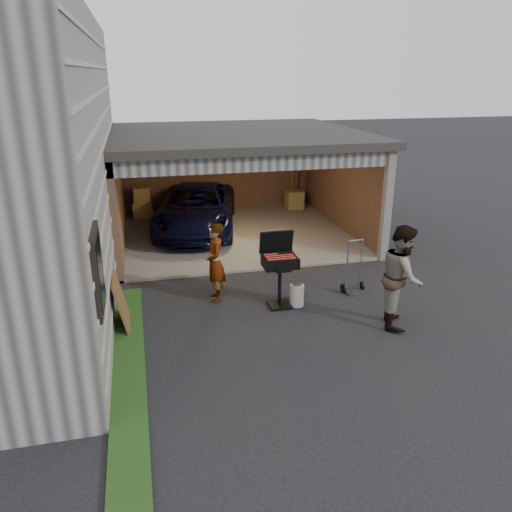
% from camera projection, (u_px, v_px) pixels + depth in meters
% --- Properties ---
extents(ground, '(80.00, 80.00, 0.00)m').
position_uv_depth(ground, '(267.00, 351.00, 8.36)').
color(ground, black).
rests_on(ground, ground).
extents(groundcover_strip, '(0.50, 8.00, 0.06)m').
position_uv_depth(groundcover_strip, '(129.00, 406.00, 6.94)').
color(groundcover_strip, '#193814').
rests_on(groundcover_strip, ground).
extents(garage, '(6.80, 6.30, 2.90)m').
position_uv_depth(garage, '(233.00, 167.00, 14.07)').
color(garage, '#605E59').
rests_on(garage, ground).
extents(minivan, '(3.04, 4.96, 1.28)m').
position_uv_depth(minivan, '(197.00, 211.00, 14.36)').
color(minivan, black).
rests_on(minivan, ground).
extents(woman, '(0.41, 0.60, 1.62)m').
position_uv_depth(woman, '(215.00, 263.00, 9.98)').
color(woman, silver).
rests_on(woman, ground).
extents(man, '(1.03, 1.13, 1.90)m').
position_uv_depth(man, '(402.00, 276.00, 8.96)').
color(man, '#421C1A').
rests_on(man, ground).
extents(bbq_grill, '(0.67, 0.59, 1.49)m').
position_uv_depth(bbq_grill, '(280.00, 264.00, 9.69)').
color(bbq_grill, black).
rests_on(bbq_grill, ground).
extents(propane_tank, '(0.29, 0.29, 0.43)m').
position_uv_depth(propane_tank, '(297.00, 295.00, 9.93)').
color(propane_tank, silver).
rests_on(propane_tank, ground).
extents(plywood_panel, '(0.25, 0.89, 0.98)m').
position_uv_depth(plywood_panel, '(122.00, 303.00, 8.97)').
color(plywood_panel, brown).
rests_on(plywood_panel, ground).
extents(hand_truck, '(0.50, 0.39, 1.17)m').
position_uv_depth(hand_truck, '(354.00, 282.00, 10.52)').
color(hand_truck, slate).
rests_on(hand_truck, ground).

